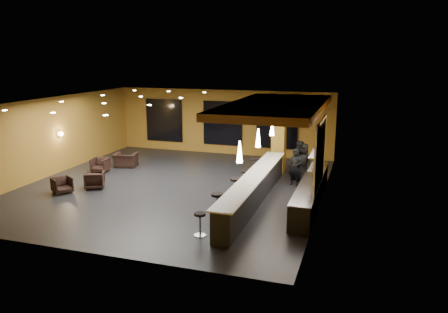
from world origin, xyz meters
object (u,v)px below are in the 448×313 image
(bar_stool_3, at_px, (246,177))
(column, at_px, (279,135))
(bar_counter, at_px, (254,190))
(bar_stool_2, at_px, (235,186))
(armchair_d, at_px, (126,160))
(bar_stool_1, at_px, (217,202))
(bar_stool_0, at_px, (200,221))
(pendant_2, at_px, (272,127))
(staff_b, at_px, (300,162))
(staff_a, at_px, (295,167))
(armchair_c, at_px, (100,165))
(pendant_0, at_px, (240,152))
(armchair_a, at_px, (62,185))
(pendant_1, at_px, (258,138))
(bar_stool_4, at_px, (254,165))
(armchair_b, at_px, (95,180))
(staff_c, at_px, (303,163))
(prep_counter, at_px, (311,193))

(bar_stool_3, bearing_deg, column, 75.37)
(bar_counter, relative_size, bar_stool_2, 9.69)
(armchair_d, bearing_deg, bar_stool_1, 129.74)
(bar_stool_0, xyz_separation_m, bar_stool_3, (0.04, 5.12, 0.00))
(pendant_2, height_order, staff_b, pendant_2)
(pendant_2, bearing_deg, staff_a, -18.54)
(staff_b, xyz_separation_m, armchair_c, (-9.10, -1.21, -0.56))
(pendant_0, bearing_deg, staff_a, 76.77)
(armchair_d, relative_size, bar_stool_1, 1.26)
(bar_counter, bearing_deg, bar_stool_3, 114.66)
(armchair_a, bearing_deg, pendant_0, -63.37)
(column, relative_size, staff_a, 2.25)
(pendant_1, height_order, bar_stool_4, pendant_1)
(pendant_1, distance_m, armchair_b, 6.98)
(staff_b, xyz_separation_m, armchair_d, (-8.46, 0.00, -0.55))
(staff_c, relative_size, armchair_c, 2.30)
(armchair_a, xyz_separation_m, armchair_d, (0.26, 4.43, 0.02))
(bar_stool_2, bearing_deg, staff_a, 53.59)
(staff_b, bearing_deg, bar_stool_3, -134.09)
(bar_stool_4, bearing_deg, column, 54.93)
(prep_counter, bearing_deg, pendant_0, -128.66)
(staff_a, xyz_separation_m, staff_b, (0.13, 0.59, 0.11))
(pendant_0, height_order, bar_stool_3, pendant_0)
(prep_counter, bearing_deg, column, 116.00)
(column, relative_size, bar_stool_3, 4.78)
(armchair_d, bearing_deg, staff_a, 163.82)
(bar_stool_2, bearing_deg, pendant_0, -70.53)
(staff_c, height_order, armchair_d, staff_c)
(pendant_0, xyz_separation_m, armchair_b, (-6.65, 1.74, -2.00))
(staff_b, xyz_separation_m, bar_stool_0, (-2.03, -6.67, -0.43))
(armchair_b, xyz_separation_m, bar_stool_2, (5.89, 0.40, 0.18))
(armchair_d, relative_size, bar_stool_4, 1.23)
(pendant_2, xyz_separation_m, bar_stool_3, (-0.77, -1.33, -1.88))
(staff_b, distance_m, staff_c, 0.14)
(staff_b, bearing_deg, bar_stool_4, -177.03)
(staff_b, distance_m, armchair_b, 8.62)
(bar_stool_1, bearing_deg, armchair_b, 165.08)
(staff_c, height_order, armchair_c, staff_c)
(pendant_0, relative_size, bar_stool_2, 0.85)
(pendant_1, bearing_deg, prep_counter, 0.00)
(staff_c, bearing_deg, armchair_d, -156.78)
(armchair_b, bearing_deg, bar_stool_1, 138.02)
(pendant_1, relative_size, staff_b, 0.39)
(staff_c, relative_size, armchair_a, 2.40)
(pendant_0, distance_m, armchair_b, 7.16)
(bar_stool_2, bearing_deg, bar_stool_0, -90.88)
(bar_stool_3, bearing_deg, armchair_b, -161.83)
(armchair_c, distance_m, bar_stool_0, 8.93)
(armchair_b, bearing_deg, staff_b, 176.81)
(armchair_c, distance_m, armchair_d, 1.37)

